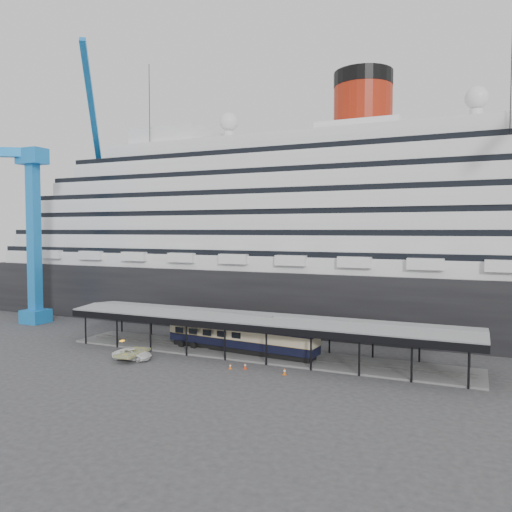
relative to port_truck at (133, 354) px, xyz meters
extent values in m
plane|color=#313134|center=(13.95, 3.69, -0.71)|extent=(200.00, 200.00, 0.00)
cube|color=black|center=(13.95, 35.69, 4.29)|extent=(130.00, 30.00, 10.00)
cylinder|color=maroon|center=(21.95, 35.69, 36.69)|extent=(10.00, 10.00, 9.00)
cylinder|color=black|center=(21.95, 35.69, 41.94)|extent=(10.10, 10.10, 2.50)
sphere|color=silver|center=(-4.05, 35.69, 36.99)|extent=(3.60, 3.60, 3.60)
sphere|color=silver|center=(39.95, 35.69, 36.99)|extent=(3.60, 3.60, 3.60)
cube|color=slate|center=(13.95, 8.69, -0.59)|extent=(56.00, 8.00, 0.24)
cube|color=slate|center=(13.95, 7.97, -0.43)|extent=(54.00, 0.08, 0.10)
cube|color=slate|center=(13.95, 9.41, -0.43)|extent=(54.00, 0.08, 0.10)
cube|color=black|center=(13.95, 4.19, 3.74)|extent=(56.00, 0.18, 0.90)
cube|color=black|center=(13.95, 13.19, 3.74)|extent=(56.00, 0.18, 0.90)
cube|color=slate|center=(13.95, 8.69, 4.47)|extent=(56.00, 9.00, 0.24)
cube|color=blue|center=(-32.05, 13.69, 0.49)|extent=(4.00, 4.00, 2.40)
cube|color=blue|center=(-32.05, 13.69, 14.69)|extent=(1.80, 1.80, 26.00)
cube|color=blue|center=(-32.05, 13.69, 29.09)|extent=(5.00, 3.20, 2.80)
cube|color=blue|center=(-23.66, 19.57, 38.50)|extent=(12.92, 17.86, 16.80)
cube|color=blue|center=(-34.92, 11.68, 29.69)|extent=(5.83, 4.75, 1.60)
cylinder|color=black|center=(-15.27, 25.44, 22.90)|extent=(0.12, 0.12, 47.21)
cylinder|color=black|center=(44.21, 23.94, 22.90)|extent=(0.12, 0.12, 47.21)
imported|color=white|center=(0.00, 0.00, 0.00)|extent=(5.29, 2.84, 1.41)
cube|color=black|center=(11.36, 8.69, -0.11)|extent=(21.35, 4.51, 0.71)
cube|color=black|center=(11.36, 8.69, 0.80)|extent=(22.39, 5.01, 1.11)
cube|color=beige|center=(11.36, 8.69, 2.01)|extent=(22.40, 5.05, 1.31)
cube|color=black|center=(11.36, 8.69, 2.87)|extent=(22.39, 5.01, 0.40)
cube|color=red|center=(15.21, 1.86, -0.69)|extent=(0.55, 0.55, 0.03)
cone|color=red|center=(15.21, 1.86, -0.29)|extent=(0.46, 0.46, 0.78)
cylinder|color=white|center=(15.21, 1.86, -0.22)|extent=(0.25, 0.25, 0.15)
cube|color=orange|center=(13.53, 1.19, -0.69)|extent=(0.42, 0.42, 0.03)
cone|color=orange|center=(13.53, 1.19, -0.36)|extent=(0.36, 0.36, 0.66)
cylinder|color=white|center=(13.53, 1.19, -0.29)|extent=(0.21, 0.21, 0.13)
cube|color=#DE5A0C|center=(20.41, 1.50, -0.69)|extent=(0.54, 0.54, 0.03)
cone|color=#DE5A0C|center=(20.41, 1.50, -0.28)|extent=(0.45, 0.45, 0.80)
cylinder|color=white|center=(20.41, 1.50, -0.20)|extent=(0.26, 0.26, 0.16)
camera|label=1|loc=(40.37, -51.81, 16.06)|focal=35.00mm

